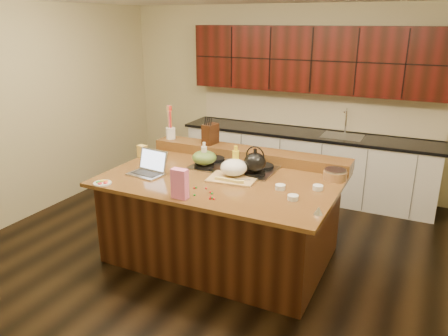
% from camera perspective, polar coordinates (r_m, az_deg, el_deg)
% --- Properties ---
extents(room, '(5.52, 5.02, 2.72)m').
position_cam_1_polar(room, '(4.43, -0.28, 4.10)').
color(room, black).
rests_on(room, ground).
extents(island, '(2.40, 1.60, 0.92)m').
position_cam_1_polar(island, '(4.73, -0.27, -6.33)').
color(island, black).
rests_on(island, ground).
extents(back_ledge, '(2.40, 0.30, 0.12)m').
position_cam_1_polar(back_ledge, '(5.15, 3.17, 1.88)').
color(back_ledge, black).
rests_on(back_ledge, island).
extents(cooktop, '(0.92, 0.52, 0.05)m').
position_cam_1_polar(cooktop, '(4.81, 1.30, 0.13)').
color(cooktop, gray).
rests_on(cooktop, island).
extents(back_counter, '(3.70, 0.66, 2.40)m').
position_cam_1_polar(back_counter, '(6.45, 10.97, 5.07)').
color(back_counter, silver).
rests_on(back_counter, ground).
extents(kettle, '(0.25, 0.25, 0.21)m').
position_cam_1_polar(kettle, '(4.54, 4.07, 0.73)').
color(kettle, black).
rests_on(kettle, cooktop).
extents(green_bowl, '(0.34, 0.34, 0.15)m').
position_cam_1_polar(green_bowl, '(4.80, -2.60, 1.37)').
color(green_bowl, '#4D6D2B').
rests_on(green_bowl, cooktop).
extents(laptop, '(0.39, 0.32, 0.25)m').
position_cam_1_polar(laptop, '(4.70, -9.74, 0.05)').
color(laptop, '#B7B7BC').
rests_on(laptop, island).
extents(oil_bottle, '(0.09, 0.09, 0.27)m').
position_cam_1_polar(oil_bottle, '(4.56, 1.53, 0.65)').
color(oil_bottle, yellow).
rests_on(oil_bottle, island).
extents(vinegar_bottle, '(0.08, 0.08, 0.25)m').
position_cam_1_polar(vinegar_bottle, '(4.77, -2.60, 1.35)').
color(vinegar_bottle, silver).
rests_on(vinegar_bottle, island).
extents(wooden_tray, '(0.52, 0.41, 0.19)m').
position_cam_1_polar(wooden_tray, '(4.49, 1.25, -0.27)').
color(wooden_tray, tan).
rests_on(wooden_tray, island).
extents(ramekin_a, '(0.11, 0.11, 0.04)m').
position_cam_1_polar(ramekin_a, '(4.02, 9.00, -3.83)').
color(ramekin_a, white).
rests_on(ramekin_a, island).
extents(ramekin_b, '(0.12, 0.12, 0.04)m').
position_cam_1_polar(ramekin_b, '(4.30, 12.16, -2.51)').
color(ramekin_b, white).
rests_on(ramekin_b, island).
extents(ramekin_c, '(0.12, 0.12, 0.04)m').
position_cam_1_polar(ramekin_c, '(4.25, 7.36, -2.48)').
color(ramekin_c, white).
rests_on(ramekin_c, island).
extents(strainer_bowl, '(0.26, 0.26, 0.09)m').
position_cam_1_polar(strainer_bowl, '(4.61, 14.30, -0.94)').
color(strainer_bowl, '#996B3F').
rests_on(strainer_bowl, island).
extents(kitchen_timer, '(0.09, 0.09, 0.07)m').
position_cam_1_polar(kitchen_timer, '(3.77, 12.24, -5.44)').
color(kitchen_timer, silver).
rests_on(kitchen_timer, island).
extents(pink_bag, '(0.15, 0.08, 0.28)m').
position_cam_1_polar(pink_bag, '(3.99, -5.80, -2.06)').
color(pink_bag, pink).
rests_on(pink_bag, island).
extents(candy_plate, '(0.23, 0.23, 0.01)m').
position_cam_1_polar(candy_plate, '(4.53, -15.60, -1.91)').
color(candy_plate, white).
rests_on(candy_plate, island).
extents(package_box, '(0.12, 0.09, 0.15)m').
position_cam_1_polar(package_box, '(5.27, -10.63, 2.15)').
color(package_box, '#EBC453').
rests_on(package_box, island).
extents(utensil_crock, '(0.15, 0.15, 0.14)m').
position_cam_1_polar(utensil_crock, '(5.60, -6.97, 4.54)').
color(utensil_crock, white).
rests_on(utensil_crock, back_ledge).
extents(knife_block, '(0.15, 0.22, 0.25)m').
position_cam_1_polar(knife_block, '(5.30, -1.79, 4.46)').
color(knife_block, black).
rests_on(knife_block, back_ledge).
extents(gumdrop_0, '(0.02, 0.02, 0.02)m').
position_cam_1_polar(gumdrop_0, '(4.13, -1.78, -3.15)').
color(gumdrop_0, red).
rests_on(gumdrop_0, island).
extents(gumdrop_1, '(0.02, 0.02, 0.02)m').
position_cam_1_polar(gumdrop_1, '(4.07, -3.87, -3.54)').
color(gumdrop_1, '#198C26').
rests_on(gumdrop_1, island).
extents(gumdrop_2, '(0.02, 0.02, 0.02)m').
position_cam_1_polar(gumdrop_2, '(4.11, -5.53, -3.39)').
color(gumdrop_2, red).
rests_on(gumdrop_2, island).
extents(gumdrop_3, '(0.02, 0.02, 0.02)m').
position_cam_1_polar(gumdrop_3, '(4.19, -6.28, -2.95)').
color(gumdrop_3, '#198C26').
rests_on(gumdrop_3, island).
extents(gumdrop_4, '(0.02, 0.02, 0.02)m').
position_cam_1_polar(gumdrop_4, '(4.25, -3.93, -2.58)').
color(gumdrop_4, red).
rests_on(gumdrop_4, island).
extents(gumdrop_5, '(0.02, 0.02, 0.02)m').
position_cam_1_polar(gumdrop_5, '(4.00, -1.58, -3.91)').
color(gumdrop_5, '#198C26').
rests_on(gumdrop_5, island).
extents(gumdrop_6, '(0.02, 0.02, 0.02)m').
position_cam_1_polar(gumdrop_6, '(3.98, -1.33, -4.04)').
color(gumdrop_6, red).
rests_on(gumdrop_6, island).
extents(gumdrop_7, '(0.02, 0.02, 0.02)m').
position_cam_1_polar(gumdrop_7, '(4.08, -4.92, -3.51)').
color(gumdrop_7, '#198C26').
rests_on(gumdrop_7, island).
extents(gumdrop_8, '(0.02, 0.02, 0.02)m').
position_cam_1_polar(gumdrop_8, '(4.23, -2.36, -2.63)').
color(gumdrop_8, red).
rests_on(gumdrop_8, island).
extents(gumdrop_9, '(0.02, 0.02, 0.02)m').
position_cam_1_polar(gumdrop_9, '(4.25, -3.68, -2.56)').
color(gumdrop_9, '#198C26').
rests_on(gumdrop_9, island).
extents(gumdrop_10, '(0.02, 0.02, 0.02)m').
position_cam_1_polar(gumdrop_10, '(4.02, -1.75, -3.78)').
color(gumdrop_10, red).
rests_on(gumdrop_10, island).
extents(gumdrop_11, '(0.02, 0.02, 0.02)m').
position_cam_1_polar(gumdrop_11, '(4.10, -1.58, -3.33)').
color(gumdrop_11, '#198C26').
rests_on(gumdrop_11, island).
extents(gumdrop_12, '(0.02, 0.02, 0.02)m').
position_cam_1_polar(gumdrop_12, '(3.99, -1.84, -4.00)').
color(gumdrop_12, red).
rests_on(gumdrop_12, island).
extents(gumdrop_13, '(0.02, 0.02, 0.02)m').
position_cam_1_polar(gumdrop_13, '(4.27, -6.00, -2.51)').
color(gumdrop_13, '#198C26').
rests_on(gumdrop_13, island).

